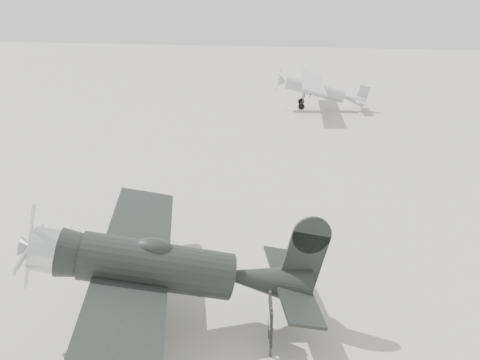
{
  "coord_description": "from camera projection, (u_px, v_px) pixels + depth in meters",
  "views": [
    {
      "loc": [
        2.28,
        -14.83,
        8.41
      ],
      "look_at": [
        -1.21,
        2.84,
        1.5
      ],
      "focal_mm": 35.0,
      "sensor_mm": 36.0,
      "label": 1
    }
  ],
  "objects": [
    {
      "name": "highwing_monoplane",
      "position": [
        319.0,
        88.0,
        37.93
      ],
      "size": [
        7.37,
        10.38,
        2.94
      ],
      "rotation": [
        0.0,
        0.23,
        0.08
      ],
      "color": "#9B9DA0",
      "rests_on": "ground"
    },
    {
      "name": "lowwing_monoplane",
      "position": [
        172.0,
        269.0,
        12.24
      ],
      "size": [
        7.84,
        10.77,
        3.49
      ],
      "rotation": [
        0.0,
        0.24,
        0.3
      ],
      "color": "black",
      "rests_on": "ground"
    },
    {
      "name": "sign_board",
      "position": [
        270.0,
        319.0,
        11.83
      ],
      "size": [
        0.25,
        1.01,
        1.47
      ],
      "rotation": [
        0.0,
        0.0,
        0.18
      ],
      "color": "#333333",
      "rests_on": "ground"
    },
    {
      "name": "ground",
      "position": [
        257.0,
        248.0,
        17.01
      ],
      "size": [
        160.0,
        160.0,
        0.0
      ],
      "primitive_type": "plane",
      "color": "gray",
      "rests_on": "ground"
    }
  ]
}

